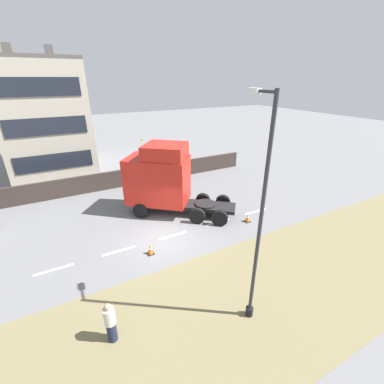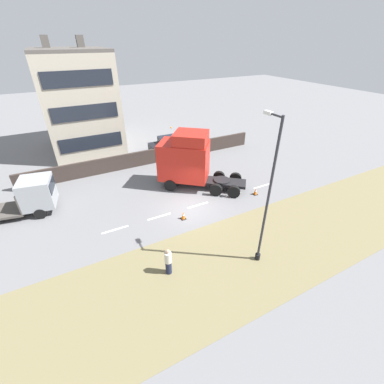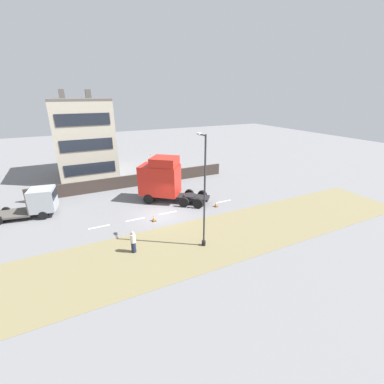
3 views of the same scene
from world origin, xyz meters
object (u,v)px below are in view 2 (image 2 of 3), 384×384
(lamp_post, at_px, (266,202))
(traffic_cone_trailing, at_px, (183,216))
(flatbed_truck, at_px, (31,196))
(traffic_cone_lead, at_px, (255,191))
(lorry_cab, at_px, (187,160))
(pedestrian, at_px, (168,262))
(parked_car, at_px, (169,145))

(lamp_post, xyz_separation_m, traffic_cone_trailing, (5.45, 2.15, -3.68))
(flatbed_truck, relative_size, lamp_post, 0.75)
(lamp_post, height_order, traffic_cone_trailing, lamp_post)
(flatbed_truck, height_order, lamp_post, lamp_post)
(lamp_post, distance_m, traffic_cone_lead, 8.18)
(lorry_cab, xyz_separation_m, lamp_post, (-9.65, 0.31, 1.55))
(lorry_cab, xyz_separation_m, traffic_cone_trailing, (-4.20, 2.45, -2.13))
(flatbed_truck, bearing_deg, pedestrian, 42.87)
(pedestrian, bearing_deg, lorry_cab, -32.71)
(pedestrian, distance_m, traffic_cone_trailing, 4.99)
(lamp_post, relative_size, pedestrian, 4.90)
(flatbed_truck, xyz_separation_m, pedestrian, (-9.93, -6.48, -0.57))
(lamp_post, bearing_deg, traffic_cone_trailing, 21.51)
(flatbed_truck, xyz_separation_m, parked_car, (5.89, -13.33, -0.47))
(flatbed_truck, xyz_separation_m, traffic_cone_trailing, (-5.87, -9.33, -1.12))
(parked_car, relative_size, lamp_post, 0.52)
(lorry_cab, height_order, traffic_cone_trailing, lorry_cab)
(parked_car, height_order, traffic_cone_lead, parked_car)
(lorry_cab, relative_size, traffic_cone_lead, 12.00)
(lorry_cab, relative_size, parked_car, 1.60)
(flatbed_truck, relative_size, pedestrian, 3.67)
(parked_car, bearing_deg, lamp_post, 174.86)
(lorry_cab, bearing_deg, traffic_cone_lead, -93.51)
(traffic_cone_lead, bearing_deg, pedestrian, 114.12)
(parked_car, xyz_separation_m, lamp_post, (-17.21, 1.86, 3.03))
(pedestrian, bearing_deg, flatbed_truck, 33.12)
(parked_car, bearing_deg, traffic_cone_trailing, 162.22)
(lorry_cab, distance_m, traffic_cone_trailing, 5.31)
(lorry_cab, relative_size, lamp_post, 0.83)
(traffic_cone_lead, relative_size, traffic_cone_trailing, 1.00)
(lorry_cab, relative_size, pedestrian, 4.07)
(parked_car, distance_m, pedestrian, 17.24)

